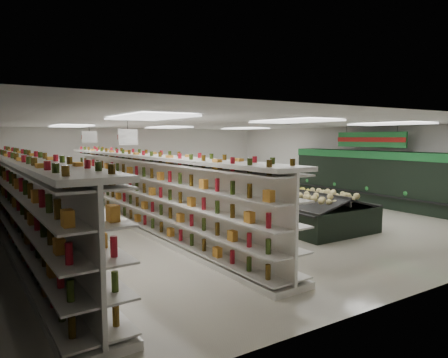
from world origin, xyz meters
TOP-DOWN VIEW (x-y plane):
  - floor at (0.00, 0.00)m, footprint 16.00×16.00m
  - ceiling at (0.00, 0.00)m, footprint 14.00×16.00m
  - wall_back at (0.00, 8.00)m, footprint 14.00×0.02m
  - wall_front at (0.00, -8.00)m, footprint 14.00×0.02m
  - wall_right at (7.00, 0.00)m, footprint 0.02×16.00m
  - produce_wall_case at (6.53, -1.50)m, footprint 0.93×8.00m
  - aisle_sign_near at (-3.80, -2.00)m, footprint 0.52×0.06m
  - aisle_sign_far at (-3.80, 2.00)m, footprint 0.52×0.06m
  - hortifruti_banner at (6.25, -1.50)m, footprint 0.12×3.20m
  - gondola_left at (-6.16, -0.70)m, footprint 1.53×13.15m
  - gondola_center at (-2.78, -0.48)m, footprint 1.54×12.90m
  - produce_island at (1.42, -1.01)m, footprint 2.77×7.56m
  - soda_endcap at (0.09, 5.60)m, footprint 1.47×1.18m
  - shopper_main at (0.53, -2.29)m, footprint 0.67×0.64m
  - shopper_background at (-2.80, 3.90)m, footprint 0.86×1.00m

SIDE VIEW (x-z plane):
  - floor at x=0.00m, z-range 0.00..0.00m
  - produce_island at x=1.42m, z-range -0.05..1.08m
  - shopper_main at x=0.53m, z-range 0.00..1.54m
  - soda_endcap at x=0.09m, z-range -0.02..1.61m
  - shopper_background at x=-2.80m, z-range 0.00..1.77m
  - gondola_center at x=-2.78m, z-range -0.09..2.14m
  - gondola_left at x=-6.16m, z-range -0.09..2.18m
  - produce_wall_case at x=6.53m, z-range 0.14..2.34m
  - wall_back at x=0.00m, z-range 0.00..3.20m
  - wall_front at x=0.00m, z-range 0.00..3.20m
  - wall_right at x=7.00m, z-range 0.00..3.20m
  - hortifruti_banner at x=6.25m, z-range 2.18..3.13m
  - aisle_sign_near at x=-3.80m, z-range 2.38..3.13m
  - aisle_sign_far at x=-3.80m, z-range 2.38..3.13m
  - ceiling at x=0.00m, z-range 3.19..3.21m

